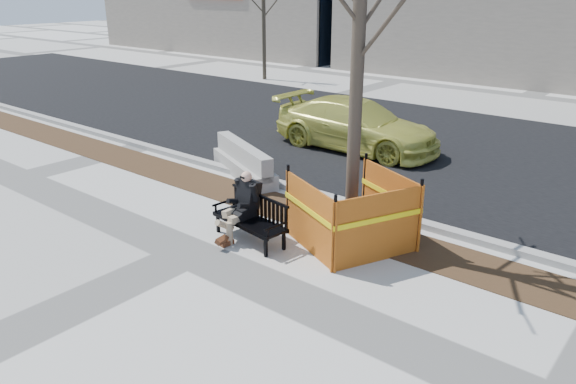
# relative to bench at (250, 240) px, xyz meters

# --- Properties ---
(ground) EXTENTS (120.00, 120.00, 0.00)m
(ground) POSITION_rel_bench_xyz_m (-0.47, -1.02, 0.00)
(ground) COLOR beige
(ground) RESTS_ON ground
(mulch_strip) EXTENTS (40.00, 1.20, 0.02)m
(mulch_strip) POSITION_rel_bench_xyz_m (-0.47, 1.58, 0.00)
(mulch_strip) COLOR #47301C
(mulch_strip) RESTS_ON ground
(asphalt_street) EXTENTS (60.00, 10.40, 0.01)m
(asphalt_street) POSITION_rel_bench_xyz_m (-0.47, 7.78, 0.00)
(asphalt_street) COLOR black
(asphalt_street) RESTS_ON ground
(curb) EXTENTS (60.00, 0.25, 0.12)m
(curb) POSITION_rel_bench_xyz_m (-0.47, 2.53, 0.06)
(curb) COLOR #9E9B93
(curb) RESTS_ON ground
(bench) EXTENTS (1.64, 0.78, 0.84)m
(bench) POSITION_rel_bench_xyz_m (0.00, 0.00, 0.00)
(bench) COLOR black
(bench) RESTS_ON ground
(seated_man) EXTENTS (0.66, 0.96, 1.25)m
(seated_man) POSITION_rel_bench_xyz_m (-0.21, 0.07, 0.00)
(seated_man) COLOR black
(seated_man) RESTS_ON ground
(tree_fence) EXTENTS (3.53, 3.53, 6.65)m
(tree_fence) POSITION_rel_bench_xyz_m (1.43, 1.10, 0.00)
(tree_fence) COLOR orange
(tree_fence) RESTS_ON ground
(sedan) EXTENTS (4.80, 2.00, 1.39)m
(sedan) POSITION_rel_bench_xyz_m (-1.78, 6.25, 0.00)
(sedan) COLOR #CFCC51
(sedan) RESTS_ON ground
(jersey_barrier_left) EXTENTS (2.76, 1.64, 0.79)m
(jersey_barrier_left) POSITION_rel_bench_xyz_m (-2.60, 2.58, 0.00)
(jersey_barrier_left) COLOR #9F9C95
(jersey_barrier_left) RESTS_ON ground
(far_tree_left) EXTENTS (2.19, 2.19, 5.61)m
(far_tree_left) POSITION_rel_bench_xyz_m (-11.96, 13.86, 0.00)
(far_tree_left) COLOR #453B2C
(far_tree_left) RESTS_ON ground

